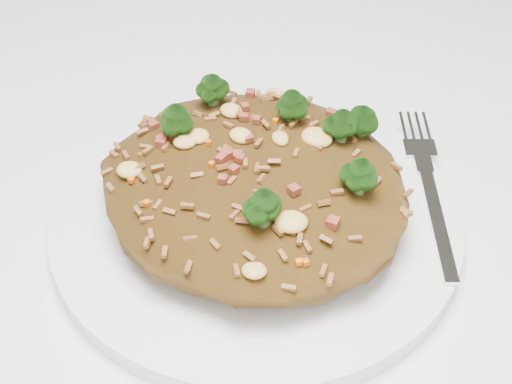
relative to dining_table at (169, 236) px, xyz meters
The scene contains 4 objects.
dining_table is the anchor object (origin of this frame).
plate 0.14m from the dining_table, ahead, with size 0.26×0.26×0.01m, color white.
fried_rice 0.17m from the dining_table, ahead, with size 0.19×0.18×0.06m.
fork 0.22m from the dining_table, 18.98° to the left, with size 0.11×0.14×0.00m.
Camera 1 is at (0.30, -0.27, 1.08)m, focal length 50.00 mm.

